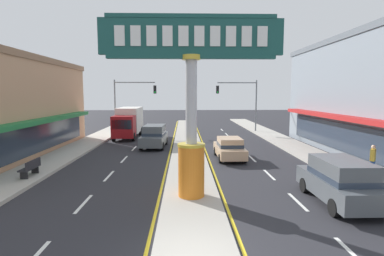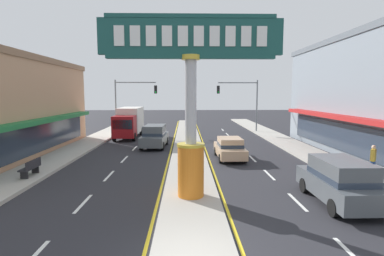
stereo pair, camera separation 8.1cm
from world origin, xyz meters
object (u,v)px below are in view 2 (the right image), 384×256
object	(u,v)px
suv_near_left_lane	(155,136)
suv_near_right_lane	(340,181)
district_sign	(191,99)
box_truck_far_right_lane	(129,121)
street_bench	(31,167)
traffic_light_left_side	(131,97)
traffic_light_right_side	(242,97)
sedan_mid_left_lane	(230,148)
pedestrian_far_side	(373,159)

from	to	relation	value
suv_near_left_lane	suv_near_right_lane	bearing A→B (deg)	-56.99
district_sign	suv_near_right_lane	world-z (taller)	district_sign
box_truck_far_right_lane	street_bench	xyz separation A→B (m)	(-2.39, -16.11, -1.05)
traffic_light_left_side	traffic_light_right_side	world-z (taller)	same
box_truck_far_right_lane	traffic_light_left_side	bearing A→B (deg)	95.51
box_truck_far_right_lane	sedan_mid_left_lane	distance (m)	14.45
district_sign	street_bench	world-z (taller)	district_sign
suv_near_right_lane	sedan_mid_left_lane	distance (m)	9.56
traffic_light_right_side	suv_near_left_lane	world-z (taller)	traffic_light_right_side
traffic_light_left_side	box_truck_far_right_lane	size ratio (longest dim) A/B	0.90
sedan_mid_left_lane	street_bench	bearing A→B (deg)	-156.85
suv_near_right_lane	pedestrian_far_side	distance (m)	5.14
suv_near_left_lane	street_bench	size ratio (longest dim) A/B	2.94
suv_near_right_lane	suv_near_left_lane	distance (m)	16.68
traffic_light_left_side	box_truck_far_right_lane	world-z (taller)	traffic_light_left_side
pedestrian_far_side	suv_near_left_lane	bearing A→B (deg)	140.85
box_truck_far_right_lane	pedestrian_far_side	distance (m)	23.05
traffic_light_left_side	suv_near_left_lane	bearing A→B (deg)	-68.66
district_sign	traffic_light_right_side	world-z (taller)	district_sign
district_sign	suv_near_left_lane	size ratio (longest dim) A/B	1.64
traffic_light_right_side	suv_near_left_lane	distance (m)	13.99
traffic_light_right_side	suv_near_right_lane	distance (m)	24.07
traffic_light_left_side	suv_near_right_lane	world-z (taller)	traffic_light_left_side
suv_near_left_lane	street_bench	world-z (taller)	suv_near_left_lane
box_truck_far_right_lane	street_bench	bearing A→B (deg)	-98.43
district_sign	suv_near_right_lane	bearing A→B (deg)	-6.73
suv_near_right_lane	pedestrian_far_side	xyz separation A→B (m)	(3.64, 3.62, 0.15)
suv_near_right_lane	suv_near_left_lane	xyz separation A→B (m)	(-9.09, 13.98, 0.00)
traffic_light_left_side	traffic_light_right_side	distance (m)	12.98
box_truck_far_right_lane	sedan_mid_left_lane	world-z (taller)	box_truck_far_right_lane
district_sign	box_truck_far_right_lane	xyz separation A→B (m)	(-6.19, 19.45, -2.69)
traffic_light_right_side	suv_near_right_lane	world-z (taller)	traffic_light_right_side
traffic_light_right_side	pedestrian_far_side	distance (m)	20.73
traffic_light_right_side	suv_near_right_lane	bearing A→B (deg)	-90.68
district_sign	pedestrian_far_side	size ratio (longest dim) A/B	4.55
suv_near_left_lane	street_bench	xyz separation A→B (m)	(-5.69, -9.92, -0.34)
traffic_light_right_side	pedestrian_far_side	bearing A→B (deg)	-80.58
traffic_light_left_side	sedan_mid_left_lane	world-z (taller)	traffic_light_left_side
district_sign	suv_near_left_lane	world-z (taller)	district_sign
box_truck_far_right_lane	pedestrian_far_side	bearing A→B (deg)	-45.93
traffic_light_right_side	sedan_mid_left_lane	size ratio (longest dim) A/B	1.43
suv_near_left_lane	sedan_mid_left_lane	xyz separation A→B (m)	(5.79, -5.01, -0.20)
suv_near_left_lane	sedan_mid_left_lane	size ratio (longest dim) A/B	1.08
pedestrian_far_side	district_sign	bearing A→B (deg)	-163.62
traffic_light_right_side	suv_near_left_lane	size ratio (longest dim) A/B	1.32
street_bench	suv_near_right_lane	bearing A→B (deg)	-15.39
suv_near_right_lane	pedestrian_far_side	size ratio (longest dim) A/B	2.72
traffic_light_right_side	box_truck_far_right_lane	world-z (taller)	traffic_light_right_side
traffic_light_left_side	traffic_light_right_side	size ratio (longest dim) A/B	1.00
suv_near_left_lane	box_truck_far_right_lane	bearing A→B (deg)	118.05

